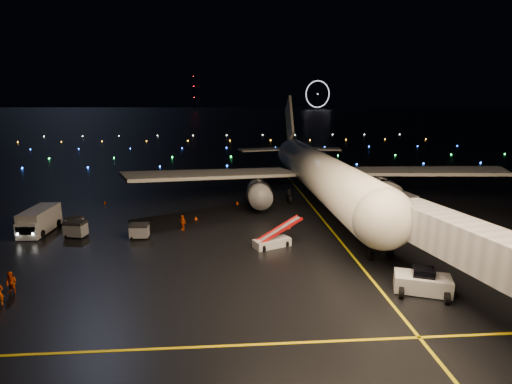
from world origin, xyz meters
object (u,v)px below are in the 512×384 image
baggage_cart_0 (139,231)px  airliner (314,148)px  pushback_tug (423,280)px  crew_b (11,283)px  crew_c (183,223)px  service_truck (40,220)px  baggage_cart_2 (75,223)px  baggage_cart_1 (76,229)px  belt_loader (272,234)px

baggage_cart_0 → airliner: bearing=37.0°
pushback_tug → crew_b: pushback_tug is taller
crew_c → baggage_cart_0: bearing=-106.4°
pushback_tug → service_truck: (-37.93, 18.29, 0.41)m
airliner → service_truck: 38.73m
crew_b → baggage_cart_0: 14.84m
pushback_tug → baggage_cart_2: pushback_tug is taller
crew_b → baggage_cart_1: (0.14, 13.77, 0.01)m
airliner → pushback_tug: (2.22, -31.70, -7.11)m
airliner → pushback_tug: size_ratio=13.23×
belt_loader → service_truck: service_truck is taller
airliner → baggage_cart_1: bearing=-153.8°
pushback_tug → baggage_cart_0: pushback_tug is taller
baggage_cart_1 → pushback_tug: bearing=-13.4°
pushback_tug → service_truck: service_truck is taller
crew_b → baggage_cart_2: (-1.09, 16.89, -0.17)m
service_truck → pushback_tug: bearing=-24.3°
pushback_tug → baggage_cart_1: 36.71m
belt_loader → service_truck: (-26.90, 7.06, 0.03)m
service_truck → baggage_cart_0: 12.66m
airliner → baggage_cart_1: (-30.83, -15.72, -7.20)m
service_truck → baggage_cart_1: (4.88, -2.32, -0.50)m
crew_b → crew_c: 19.68m
belt_loader → baggage_cart_2: bearing=137.8°
baggage_cart_0 → baggage_cart_2: (-8.56, 4.07, -0.10)m
airliner → baggage_cart_0: (-23.49, -16.67, -7.28)m
service_truck → baggage_cart_2: 3.80m
crew_b → baggage_cart_2: crew_b is taller
service_truck → crew_b: service_truck is taller
airliner → baggage_cart_1: 35.35m
crew_b → baggage_cart_0: bearing=71.1°
airliner → crew_b: (-30.97, -29.50, -7.21)m
service_truck → baggage_cart_0: service_truck is taller
pushback_tug → belt_loader: belt_loader is taller
airliner → baggage_cart_2: size_ratio=32.28×
baggage_cart_1 → airliner: bearing=39.4°
baggage_cart_1 → baggage_cart_2: baggage_cart_1 is taller
service_truck → baggage_cart_1: service_truck is taller
pushback_tug → baggage_cart_0: 29.78m
airliner → belt_loader: (-8.81, -20.46, -6.73)m
crew_c → baggage_cart_0: size_ratio=0.90×
baggage_cart_2 → service_truck: bearing=-148.7°
baggage_cart_2 → crew_b: bearing=-67.3°
baggage_cart_1 → baggage_cart_2: bearing=123.9°
belt_loader → crew_c: 12.06m
belt_loader → crew_b: (-22.16, -9.04, -0.48)m
service_truck → baggage_cart_0: size_ratio=3.88×
pushback_tug → baggage_cart_0: bearing=170.3°
crew_c → baggage_cart_2: bearing=-143.2°
belt_loader → crew_b: belt_loader is taller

